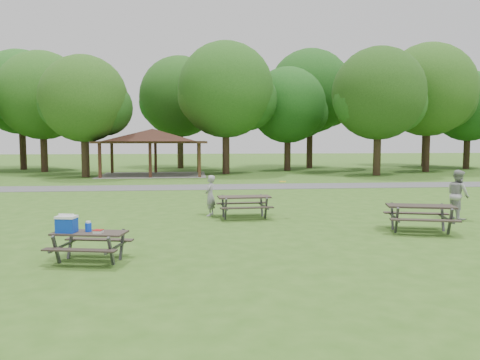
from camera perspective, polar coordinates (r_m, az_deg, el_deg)
The scene contains 20 objects.
ground at distance 14.69m, azimuth -2.27°, elevation -6.45°, with size 160.00×160.00×0.00m, color #335E1A.
asphalt_path at distance 28.54m, azimuth -4.08°, elevation -0.86°, with size 120.00×3.20×0.02m, color #4F4E51.
pavilion at distance 38.50m, azimuth -10.59°, elevation 5.13°, with size 8.60×7.01×3.76m.
tree_row_c at distance 45.44m, azimuth -22.85°, elevation 9.18°, with size 8.19×7.80×10.67m.
tree_row_d at distance 37.86m, azimuth -18.38°, elevation 9.07°, with size 6.93×6.60×9.27m.
tree_row_e at distance 39.70m, azimuth -1.60°, elevation 10.59°, with size 8.40×8.00×11.02m.
tree_row_f at distance 43.93m, azimuth 5.95°, elevation 8.79°, with size 7.35×7.00×9.55m.
tree_row_g at distance 39.52m, azimuth 16.64°, elevation 9.75°, with size 7.77×7.40×10.25m.
tree_row_h at distance 45.28m, azimuth 22.07°, elevation 9.84°, with size 8.61×8.20×11.37m.
tree_row_i at distance 51.20m, azimuth 26.15°, elevation 7.84°, with size 7.14×6.80×9.52m.
tree_deep_a at distance 49.73m, azimuth -25.04°, elevation 9.40°, with size 8.40×8.00×11.38m.
tree_deep_b at distance 47.58m, azimuth -7.22°, elevation 9.75°, with size 8.40×8.00×11.13m.
tree_deep_c at distance 48.14m, azimuth 8.67°, elevation 10.34°, with size 8.82×8.40×11.90m.
tree_deep_d at distance 54.19m, azimuth 21.84°, elevation 8.99°, with size 8.40×8.00×11.27m.
picnic_table_near at distance 11.77m, azimuth -18.67°, elevation -6.21°, with size 1.96×1.69×1.19m.
picnic_table_middle at distance 17.35m, azimuth 0.51°, elevation -2.62°, with size 2.01×1.65×0.84m.
picnic_table_far at distance 15.76m, azimuth 21.13°, elevation -3.62°, with size 2.37×2.09×0.88m.
frisbee_in_flight at distance 17.56m, azimuth 5.22°, elevation -0.19°, with size 0.34×0.34×0.02m.
frisbee_thrower at distance 17.82m, azimuth -3.66°, elevation -1.91°, with size 0.57×0.37×1.55m, color gray.
frisbee_catcher at distance 18.76m, azimuth 25.04°, elevation -1.62°, with size 0.88×0.69×1.82m, color #9D9DA0.
Camera 1 is at (-0.92, -14.37, 2.92)m, focal length 35.00 mm.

